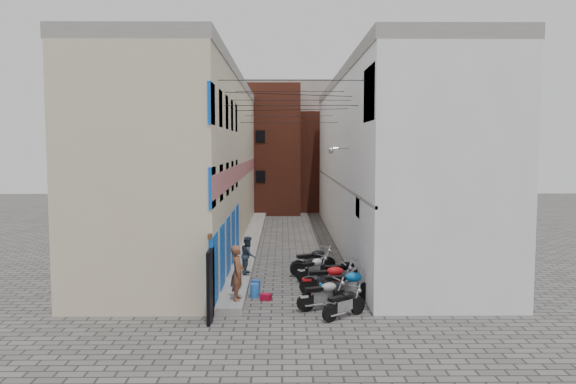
{
  "coord_description": "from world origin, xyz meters",
  "views": [
    {
      "loc": [
        -0.33,
        -17.08,
        5.3
      ],
      "look_at": [
        -0.07,
        10.82,
        3.0
      ],
      "focal_mm": 35.0,
      "sensor_mm": 36.0,
      "label": 1
    }
  ],
  "objects_px": {
    "motorcycle_b": "(323,293)",
    "red_crate": "(266,297)",
    "person_b": "(248,255)",
    "motorcycle_a": "(344,302)",
    "motorcycle_f": "(314,267)",
    "water_jug_near": "(255,290)",
    "motorcycle_c": "(347,283)",
    "motorcycle_d": "(329,278)",
    "person_a": "(237,273)",
    "motorcycle_g": "(313,260)",
    "water_jug_far": "(256,287)",
    "motorcycle_e": "(342,271)"
  },
  "relations": [
    {
      "from": "motorcycle_e",
      "to": "person_b",
      "type": "xyz_separation_m",
      "value": [
        -3.6,
        1.07,
        0.42
      ]
    },
    {
      "from": "motorcycle_e",
      "to": "motorcycle_g",
      "type": "height_order",
      "value": "motorcycle_g"
    },
    {
      "from": "motorcycle_b",
      "to": "red_crate",
      "type": "bearing_deg",
      "value": -142.12
    },
    {
      "from": "motorcycle_c",
      "to": "water_jug_far",
      "type": "relative_size",
      "value": 4.08
    },
    {
      "from": "motorcycle_a",
      "to": "motorcycle_e",
      "type": "xyz_separation_m",
      "value": [
        0.34,
        3.89,
        0.07
      ]
    },
    {
      "from": "motorcycle_d",
      "to": "motorcycle_f",
      "type": "xyz_separation_m",
      "value": [
        -0.41,
        2.27,
        -0.11
      ]
    },
    {
      "from": "person_a",
      "to": "red_crate",
      "type": "xyz_separation_m",
      "value": [
        0.9,
        0.85,
        -1.04
      ]
    },
    {
      "from": "motorcycle_e",
      "to": "person_a",
      "type": "distance_m",
      "value": 4.64
    },
    {
      "from": "red_crate",
      "to": "motorcycle_f",
      "type": "bearing_deg",
      "value": 58.64
    },
    {
      "from": "motorcycle_f",
      "to": "person_a",
      "type": "height_order",
      "value": "person_a"
    },
    {
      "from": "person_a",
      "to": "water_jug_near",
      "type": "bearing_deg",
      "value": -20.18
    },
    {
      "from": "motorcycle_b",
      "to": "person_a",
      "type": "distance_m",
      "value": 2.88
    },
    {
      "from": "motorcycle_b",
      "to": "motorcycle_g",
      "type": "relative_size",
      "value": 0.87
    },
    {
      "from": "motorcycle_c",
      "to": "water_jug_near",
      "type": "bearing_deg",
      "value": -100.93
    },
    {
      "from": "person_b",
      "to": "water_jug_near",
      "type": "distance_m",
      "value": 2.69
    },
    {
      "from": "motorcycle_a",
      "to": "motorcycle_e",
      "type": "relative_size",
      "value": 0.88
    },
    {
      "from": "motorcycle_f",
      "to": "water_jug_near",
      "type": "height_order",
      "value": "motorcycle_f"
    },
    {
      "from": "motorcycle_g",
      "to": "red_crate",
      "type": "relative_size",
      "value": 5.92
    },
    {
      "from": "motorcycle_a",
      "to": "person_a",
      "type": "relative_size",
      "value": 0.96
    },
    {
      "from": "motorcycle_g",
      "to": "motorcycle_a",
      "type": "bearing_deg",
      "value": -21.82
    },
    {
      "from": "person_b",
      "to": "water_jug_far",
      "type": "xyz_separation_m",
      "value": [
        0.4,
        -2.15,
        -0.74
      ]
    },
    {
      "from": "motorcycle_b",
      "to": "motorcycle_c",
      "type": "height_order",
      "value": "motorcycle_c"
    },
    {
      "from": "motorcycle_c",
      "to": "red_crate",
      "type": "bearing_deg",
      "value": -94.55
    },
    {
      "from": "water_jug_near",
      "to": "motorcycle_b",
      "type": "bearing_deg",
      "value": -32.85
    },
    {
      "from": "motorcycle_a",
      "to": "motorcycle_g",
      "type": "bearing_deg",
      "value": 147.6
    },
    {
      "from": "water_jug_near",
      "to": "motorcycle_f",
      "type": "bearing_deg",
      "value": 49.49
    },
    {
      "from": "person_b",
      "to": "red_crate",
      "type": "distance_m",
      "value": 3.16
    },
    {
      "from": "motorcycle_b",
      "to": "person_b",
      "type": "relative_size",
      "value": 1.23
    },
    {
      "from": "motorcycle_a",
      "to": "motorcycle_f",
      "type": "height_order",
      "value": "motorcycle_a"
    },
    {
      "from": "motorcycle_d",
      "to": "person_b",
      "type": "height_order",
      "value": "person_b"
    },
    {
      "from": "motorcycle_d",
      "to": "person_a",
      "type": "bearing_deg",
      "value": -73.49
    },
    {
      "from": "motorcycle_f",
      "to": "person_b",
      "type": "distance_m",
      "value": 2.64
    },
    {
      "from": "person_b",
      "to": "water_jug_far",
      "type": "distance_m",
      "value": 2.31
    },
    {
      "from": "motorcycle_d",
      "to": "motorcycle_e",
      "type": "relative_size",
      "value": 1.07
    },
    {
      "from": "person_b",
      "to": "water_jug_far",
      "type": "bearing_deg",
      "value": -167.75
    },
    {
      "from": "motorcycle_b",
      "to": "person_b",
      "type": "distance_m",
      "value": 4.88
    },
    {
      "from": "motorcycle_f",
      "to": "person_a",
      "type": "bearing_deg",
      "value": -75.89
    },
    {
      "from": "motorcycle_e",
      "to": "motorcycle_f",
      "type": "xyz_separation_m",
      "value": [
        -1.01,
        1.11,
        -0.07
      ]
    },
    {
      "from": "red_crate",
      "to": "motorcycle_c",
      "type": "bearing_deg",
      "value": -2.38
    },
    {
      "from": "motorcycle_a",
      "to": "motorcycle_b",
      "type": "distance_m",
      "value": 1.08
    },
    {
      "from": "motorcycle_d",
      "to": "motorcycle_e",
      "type": "distance_m",
      "value": 1.31
    },
    {
      "from": "motorcycle_a",
      "to": "water_jug_far",
      "type": "bearing_deg",
      "value": -173.06
    },
    {
      "from": "motorcycle_g",
      "to": "person_b",
      "type": "bearing_deg",
      "value": -98.7
    },
    {
      "from": "motorcycle_g",
      "to": "red_crate",
      "type": "height_order",
      "value": "motorcycle_g"
    },
    {
      "from": "motorcycle_b",
      "to": "red_crate",
      "type": "distance_m",
      "value": 2.24
    },
    {
      "from": "motorcycle_a",
      "to": "motorcycle_g",
      "type": "height_order",
      "value": "motorcycle_g"
    },
    {
      "from": "motorcycle_d",
      "to": "red_crate",
      "type": "bearing_deg",
      "value": -82.45
    },
    {
      "from": "person_a",
      "to": "motorcycle_c",
      "type": "bearing_deg",
      "value": -76.86
    },
    {
      "from": "motorcycle_d",
      "to": "person_a",
      "type": "xyz_separation_m",
      "value": [
        -3.12,
        -1.55,
        0.54
      ]
    },
    {
      "from": "motorcycle_c",
      "to": "water_jug_far",
      "type": "bearing_deg",
      "value": -108.02
    }
  ]
}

